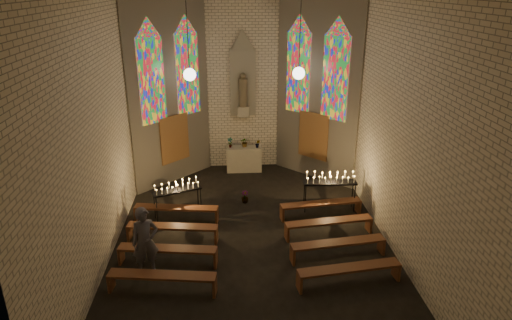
{
  "coord_description": "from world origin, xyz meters",
  "views": [
    {
      "loc": [
        -0.65,
        -11.75,
        7.22
      ],
      "look_at": [
        0.2,
        1.05,
        2.17
      ],
      "focal_mm": 32.0,
      "sensor_mm": 36.0,
      "label": 1
    }
  ],
  "objects_px": {
    "altar": "(244,159)",
    "aisle_flower_pot": "(245,197)",
    "votive_stand_right": "(330,180)",
    "visitor": "(145,242)",
    "votive_stand_left": "(177,188)"
  },
  "relations": [
    {
      "from": "altar",
      "to": "votive_stand_right",
      "type": "distance_m",
      "value": 4.58
    },
    {
      "from": "votive_stand_left",
      "to": "visitor",
      "type": "bearing_deg",
      "value": -121.65
    },
    {
      "from": "altar",
      "to": "visitor",
      "type": "bearing_deg",
      "value": -112.42
    },
    {
      "from": "aisle_flower_pot",
      "to": "visitor",
      "type": "xyz_separation_m",
      "value": [
        -2.74,
        -3.94,
        0.74
      ]
    },
    {
      "from": "altar",
      "to": "aisle_flower_pot",
      "type": "xyz_separation_m",
      "value": [
        -0.1,
        -2.92,
        -0.28
      ]
    },
    {
      "from": "aisle_flower_pot",
      "to": "visitor",
      "type": "distance_m",
      "value": 4.86
    },
    {
      "from": "votive_stand_left",
      "to": "votive_stand_right",
      "type": "bearing_deg",
      "value": -21.41
    },
    {
      "from": "altar",
      "to": "votive_stand_right",
      "type": "height_order",
      "value": "votive_stand_right"
    },
    {
      "from": "visitor",
      "to": "votive_stand_left",
      "type": "bearing_deg",
      "value": 60.32
    },
    {
      "from": "altar",
      "to": "aisle_flower_pot",
      "type": "height_order",
      "value": "altar"
    },
    {
      "from": "altar",
      "to": "votive_stand_right",
      "type": "relative_size",
      "value": 0.8
    },
    {
      "from": "altar",
      "to": "visitor",
      "type": "height_order",
      "value": "visitor"
    },
    {
      "from": "votive_stand_right",
      "to": "visitor",
      "type": "bearing_deg",
      "value": -148.02
    },
    {
      "from": "aisle_flower_pot",
      "to": "visitor",
      "type": "bearing_deg",
      "value": -124.77
    },
    {
      "from": "visitor",
      "to": "aisle_flower_pot",
      "type": "bearing_deg",
      "value": 34.9
    }
  ]
}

